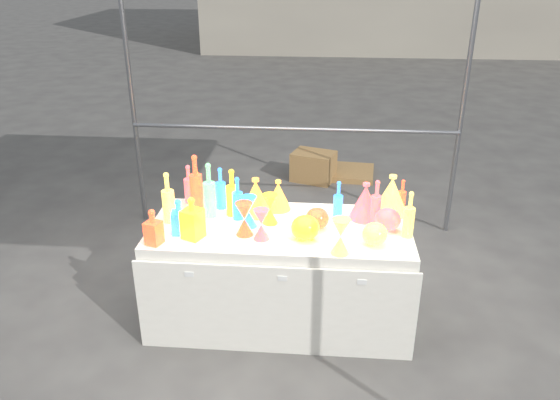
# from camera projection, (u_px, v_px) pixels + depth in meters

# --- Properties ---
(ground) EXTENTS (80.00, 80.00, 0.00)m
(ground) POSITION_uv_depth(u_px,v_px,m) (280.00, 315.00, 4.09)
(ground) COLOR slate
(ground) RESTS_ON ground
(display_table) EXTENTS (1.84, 0.83, 0.75)m
(display_table) POSITION_uv_depth(u_px,v_px,m) (280.00, 273.00, 3.92)
(display_table) COLOR white
(display_table) RESTS_ON ground
(cardboard_box_closed) EXTENTS (0.56, 0.48, 0.35)m
(cardboard_box_closed) POSITION_uv_depth(u_px,v_px,m) (313.00, 166.00, 6.43)
(cardboard_box_closed) COLOR #A97F4C
(cardboard_box_closed) RESTS_ON ground
(cardboard_box_flat) EXTENTS (0.84, 0.64, 0.07)m
(cardboard_box_flat) POSITION_uv_depth(u_px,v_px,m) (340.00, 172.00, 6.64)
(cardboard_box_flat) COLOR #A97F4C
(cardboard_box_flat) RESTS_ON ground
(bottle_0) EXTENTS (0.09, 0.09, 0.28)m
(bottle_0) POSITION_uv_depth(u_px,v_px,m) (197.00, 189.00, 4.02)
(bottle_0) COLOR red
(bottle_0) RESTS_ON display_table
(bottle_1) EXTENTS (0.09, 0.09, 0.32)m
(bottle_1) POSITION_uv_depth(u_px,v_px,m) (221.00, 188.00, 3.98)
(bottle_1) COLOR green
(bottle_1) RESTS_ON display_table
(bottle_2) EXTENTS (0.09, 0.09, 0.42)m
(bottle_2) POSITION_uv_depth(u_px,v_px,m) (196.00, 182.00, 3.94)
(bottle_2) COLOR orange
(bottle_2) RESTS_ON display_table
(bottle_3) EXTENTS (0.10, 0.10, 0.30)m
(bottle_3) POSITION_uv_depth(u_px,v_px,m) (189.00, 184.00, 4.08)
(bottle_3) COLOR #261DAE
(bottle_3) RESTS_ON display_table
(bottle_4) EXTENTS (0.11, 0.11, 0.37)m
(bottle_4) POSITION_uv_depth(u_px,v_px,m) (168.00, 197.00, 3.77)
(bottle_4) COLOR #127472
(bottle_4) RESTS_ON display_table
(bottle_5) EXTENTS (0.11, 0.11, 0.41)m
(bottle_5) POSITION_uv_depth(u_px,v_px,m) (209.00, 190.00, 3.84)
(bottle_5) COLOR #BC2593
(bottle_5) RESTS_ON display_table
(bottle_6) EXTENTS (0.11, 0.11, 0.35)m
(bottle_6) POSITION_uv_depth(u_px,v_px,m) (232.00, 192.00, 3.87)
(bottle_6) COLOR red
(bottle_6) RESTS_ON display_table
(bottle_7) EXTENTS (0.08, 0.08, 0.32)m
(bottle_7) POSITION_uv_depth(u_px,v_px,m) (238.00, 198.00, 3.82)
(bottle_7) COLOR green
(bottle_7) RESTS_ON display_table
(decanter_0) EXTENTS (0.16, 0.16, 0.29)m
(decanter_0) POSITION_uv_depth(u_px,v_px,m) (192.00, 218.00, 3.57)
(decanter_0) COLOR red
(decanter_0) RESTS_ON display_table
(decanter_1) EXTENTS (0.12, 0.12, 0.25)m
(decanter_1) POSITION_uv_depth(u_px,v_px,m) (153.00, 227.00, 3.50)
(decanter_1) COLOR orange
(decanter_1) RESTS_ON display_table
(decanter_2) EXTENTS (0.11, 0.11, 0.25)m
(decanter_2) POSITION_uv_depth(u_px,v_px,m) (179.00, 217.00, 3.63)
(decanter_2) COLOR green
(decanter_2) RESTS_ON display_table
(hourglass_0) EXTENTS (0.12, 0.12, 0.23)m
(hourglass_0) POSITION_uv_depth(u_px,v_px,m) (244.00, 219.00, 3.62)
(hourglass_0) COLOR orange
(hourglass_0) RESTS_ON display_table
(hourglass_1) EXTENTS (0.12, 0.12, 0.21)m
(hourglass_1) POSITION_uv_depth(u_px,v_px,m) (261.00, 224.00, 3.57)
(hourglass_1) COLOR #261DAE
(hourglass_1) RESTS_ON display_table
(hourglass_2) EXTENTS (0.15, 0.15, 0.24)m
(hourglass_2) POSITION_uv_depth(u_px,v_px,m) (341.00, 236.00, 3.39)
(hourglass_2) COLOR #127472
(hourglass_2) RESTS_ON display_table
(hourglass_4) EXTENTS (0.12, 0.12, 0.22)m
(hourglass_4) POSITION_uv_depth(u_px,v_px,m) (270.00, 209.00, 3.78)
(hourglass_4) COLOR red
(hourglass_4) RESTS_ON display_table
(hourglass_5) EXTENTS (0.12, 0.12, 0.22)m
(hourglass_5) POSITION_uv_depth(u_px,v_px,m) (249.00, 212.00, 3.73)
(hourglass_5) COLOR green
(hourglass_5) RESTS_ON display_table
(globe_0) EXTENTS (0.25, 0.25, 0.15)m
(globe_0) POSITION_uv_depth(u_px,v_px,m) (305.00, 229.00, 3.58)
(globe_0) COLOR red
(globe_0) RESTS_ON display_table
(globe_1) EXTENTS (0.18, 0.18, 0.13)m
(globe_1) POSITION_uv_depth(u_px,v_px,m) (375.00, 235.00, 3.51)
(globe_1) COLOR #127472
(globe_1) RESTS_ON display_table
(globe_2) EXTENTS (0.18, 0.18, 0.13)m
(globe_2) POSITION_uv_depth(u_px,v_px,m) (317.00, 220.00, 3.72)
(globe_2) COLOR orange
(globe_2) RESTS_ON display_table
(globe_3) EXTENTS (0.20, 0.20, 0.14)m
(globe_3) POSITION_uv_depth(u_px,v_px,m) (388.00, 221.00, 3.69)
(globe_3) COLOR #261DAE
(globe_3) RESTS_ON display_table
(lampshade_0) EXTENTS (0.21, 0.21, 0.23)m
(lampshade_0) POSITION_uv_depth(u_px,v_px,m) (278.00, 195.00, 3.98)
(lampshade_0) COLOR #E3FF35
(lampshade_0) RESTS_ON display_table
(lampshade_1) EXTENTS (0.30, 0.30, 0.27)m
(lampshade_1) POSITION_uv_depth(u_px,v_px,m) (256.00, 196.00, 3.90)
(lampshade_1) COLOR #E3FF35
(lampshade_1) RESTS_ON display_table
(lampshade_2) EXTENTS (0.28, 0.28, 0.27)m
(lampshade_2) POSITION_uv_depth(u_px,v_px,m) (365.00, 201.00, 3.84)
(lampshade_2) COLOR #261DAE
(lampshade_2) RESTS_ON display_table
(lampshade_3) EXTENTS (0.31, 0.31, 0.29)m
(lampshade_3) POSITION_uv_depth(u_px,v_px,m) (391.00, 194.00, 3.91)
(lampshade_3) COLOR #127472
(lampshade_3) RESTS_ON display_table
(bottle_8) EXTENTS (0.08, 0.08, 0.30)m
(bottle_8) POSITION_uv_depth(u_px,v_px,m) (338.00, 201.00, 3.79)
(bottle_8) COLOR green
(bottle_8) RESTS_ON display_table
(bottle_9) EXTENTS (0.06, 0.06, 0.26)m
(bottle_9) POSITION_uv_depth(u_px,v_px,m) (402.00, 196.00, 3.93)
(bottle_9) COLOR orange
(bottle_9) RESTS_ON display_table
(bottle_10) EXTENTS (0.09, 0.09, 0.32)m
(bottle_10) POSITION_uv_depth(u_px,v_px,m) (376.00, 202.00, 3.75)
(bottle_10) COLOR #261DAE
(bottle_10) RESTS_ON display_table
(bottle_11) EXTENTS (0.09, 0.09, 0.33)m
(bottle_11) POSITION_uv_depth(u_px,v_px,m) (409.00, 214.00, 3.57)
(bottle_11) COLOR #127472
(bottle_11) RESTS_ON display_table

